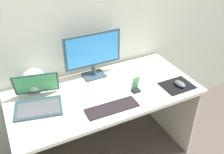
{
  "coord_description": "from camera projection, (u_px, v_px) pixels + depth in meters",
  "views": [
    {
      "loc": [
        -0.65,
        -1.44,
        1.85
      ],
      "look_at": [
        0.06,
        -0.02,
        0.84
      ],
      "focal_mm": 40.54,
      "sensor_mm": 36.0,
      "label": 1
    }
  ],
  "objects": [
    {
      "name": "ground_plane",
      "position": [
        106.0,
        154.0,
        2.33
      ],
      "size": [
        8.0,
        8.0,
        0.0
      ],
      "primitive_type": "plane",
      "color": "#4D403A"
    },
    {
      "name": "wall_back",
      "position": [
        82.0,
        9.0,
        1.95
      ],
      "size": [
        6.0,
        0.04,
        2.5
      ],
      "primitive_type": "cube",
      "color": "#B5B7A5",
      "rests_on": "ground_plane"
    },
    {
      "name": "desk",
      "position": [
        105.0,
        106.0,
        2.02
      ],
      "size": [
        1.45,
        0.69,
        0.71
      ],
      "color": "beige",
      "rests_on": "ground_plane"
    },
    {
      "name": "monitor",
      "position": [
        93.0,
        53.0,
        2.02
      ],
      "size": [
        0.47,
        0.14,
        0.38
      ],
      "color": "#2E404E",
      "rests_on": "desk"
    },
    {
      "name": "laptop",
      "position": [
        38.0,
        100.0,
        1.78
      ],
      "size": [
        0.38,
        0.37,
        0.22
      ],
      "color": "#284147",
      "rests_on": "desk"
    },
    {
      "name": "fishbowl",
      "position": [
        34.0,
        80.0,
        1.92
      ],
      "size": [
        0.18,
        0.18,
        0.18
      ],
      "primitive_type": "sphere",
      "color": "silver",
      "rests_on": "desk"
    },
    {
      "name": "keyboard_external",
      "position": [
        112.0,
        108.0,
        1.77
      ],
      "size": [
        0.38,
        0.14,
        0.01
      ],
      "primitive_type": "cube",
      "rotation": [
        0.0,
        0.0,
        -0.02
      ],
      "color": "black",
      "rests_on": "desk"
    },
    {
      "name": "mousepad",
      "position": [
        177.0,
        86.0,
        2.01
      ],
      "size": [
        0.25,
        0.2,
        0.0
      ],
      "primitive_type": "cube",
      "color": "black",
      "rests_on": "desk"
    },
    {
      "name": "mouse",
      "position": [
        180.0,
        84.0,
        1.99
      ],
      "size": [
        0.07,
        0.11,
        0.04
      ],
      "primitive_type": "ellipsoid",
      "rotation": [
        0.0,
        0.0,
        0.1
      ],
      "color": "#4C544F",
      "rests_on": "mousepad"
    },
    {
      "name": "phone_in_dock",
      "position": [
        136.0,
        86.0,
        1.92
      ],
      "size": [
        0.06,
        0.06,
        0.14
      ],
      "color": "black",
      "rests_on": "desk"
    }
  ]
}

